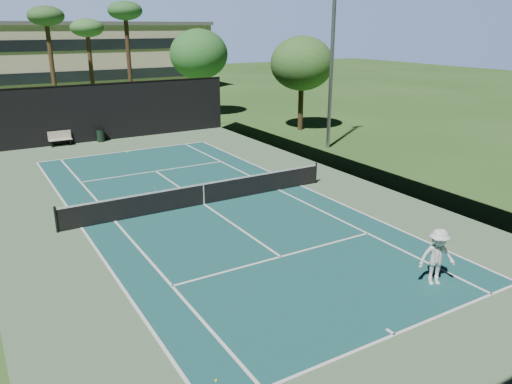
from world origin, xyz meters
TOP-DOWN VIEW (x-y plane):
  - ground at (0.00, 0.00)m, footprint 160.00×160.00m
  - apron_slab at (0.00, 0.00)m, footprint 18.00×32.00m
  - court_surface at (0.00, 0.00)m, footprint 10.97×23.77m
  - court_lines at (0.00, 0.00)m, footprint 11.07×23.87m
  - tennis_net at (0.00, 0.00)m, footprint 12.90×0.10m
  - fence at (0.00, 0.06)m, footprint 18.04×32.05m
  - player at (3.16, -10.49)m, footprint 1.38×1.11m
  - tennis_ball_a at (-4.90, -11.10)m, footprint 0.07×0.07m
  - tennis_ball_b at (-1.10, 3.36)m, footprint 0.06×0.06m
  - tennis_ball_c at (0.47, 1.24)m, footprint 0.07×0.07m
  - tennis_ball_d at (-6.01, 2.44)m, footprint 0.07×0.07m
  - park_bench at (-3.39, 15.78)m, footprint 1.50×0.45m
  - trash_bin at (-0.69, 15.67)m, footprint 0.56×0.56m
  - palm_a at (-2.00, 24.00)m, footprint 2.80×2.80m
  - palm_b at (1.50, 26.00)m, footprint 2.80×2.80m
  - palm_c at (4.00, 23.00)m, footprint 2.80×2.80m
  - decid_tree_a at (10.00, 22.00)m, footprint 5.12×5.12m
  - decid_tree_b at (14.00, 12.00)m, footprint 4.80×4.80m
  - campus_building at (0.00, 45.98)m, footprint 40.50×12.50m
  - light_pole at (12.00, 6.00)m, footprint 0.90×0.25m

SIDE VIEW (x-z plane):
  - ground at x=0.00m, z-range 0.00..0.00m
  - apron_slab at x=0.00m, z-range 0.00..0.01m
  - court_surface at x=0.00m, z-range 0.01..0.02m
  - court_lines at x=0.00m, z-range 0.02..0.02m
  - tennis_ball_b at x=-1.10m, z-range 0.00..0.06m
  - tennis_ball_d at x=-6.01m, z-range 0.00..0.07m
  - tennis_ball_c at x=0.47m, z-range 0.00..0.07m
  - tennis_ball_a at x=-4.90m, z-range 0.00..0.07m
  - trash_bin at x=-0.69m, z-range 0.01..0.95m
  - park_bench at x=-3.39m, z-range 0.03..1.06m
  - tennis_net at x=0.00m, z-range 0.01..1.11m
  - player at x=3.16m, z-range 0.00..1.87m
  - fence at x=0.00m, z-range -0.01..4.02m
  - campus_building at x=0.00m, z-range 0.06..8.36m
  - decid_tree_b at x=14.00m, z-range 1.51..8.65m
  - decid_tree_a at x=10.00m, z-range 1.61..9.23m
  - light_pole at x=12.00m, z-range 0.35..12.57m
  - palm_b at x=1.50m, z-range 3.15..11.57m
  - palm_a at x=-2.00m, z-range 3.53..12.85m
  - palm_c at x=4.00m, z-range 3.72..13.49m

